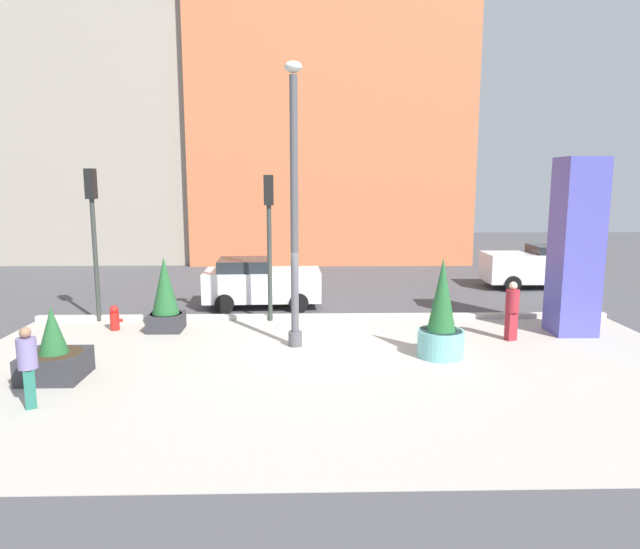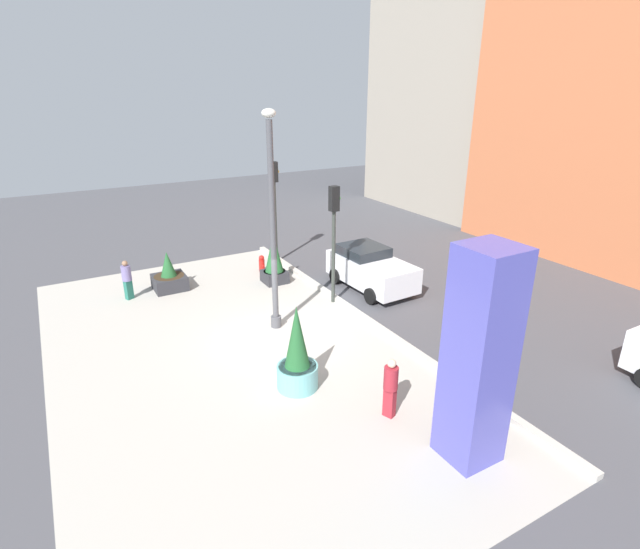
# 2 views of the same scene
# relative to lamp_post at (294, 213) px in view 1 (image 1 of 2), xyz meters

# --- Properties ---
(ground_plane) EXTENTS (60.00, 60.00, 0.00)m
(ground_plane) POSITION_rel_lamp_post_xyz_m (0.86, 3.84, -3.52)
(ground_plane) COLOR #47474C
(plaza_pavement) EXTENTS (18.00, 10.00, 0.02)m
(plaza_pavement) POSITION_rel_lamp_post_xyz_m (0.86, -2.16, -3.52)
(plaza_pavement) COLOR #ADA89E
(plaza_pavement) RESTS_ON ground_plane
(curb_strip) EXTENTS (18.00, 0.24, 0.16)m
(curb_strip) POSITION_rel_lamp_post_xyz_m (0.86, 2.96, -3.44)
(curb_strip) COLOR #B7B2A8
(curb_strip) RESTS_ON ground_plane
(lamp_post) EXTENTS (0.44, 0.44, 7.21)m
(lamp_post) POSITION_rel_lamp_post_xyz_m (0.00, 0.00, 0.00)
(lamp_post) COLOR #4C4C51
(lamp_post) RESTS_ON ground_plane
(art_pillar_blue) EXTENTS (1.15, 1.15, 4.97)m
(art_pillar_blue) POSITION_rel_lamp_post_xyz_m (7.86, 1.11, -1.03)
(art_pillar_blue) COLOR #4C4CAD
(art_pillar_blue) RESTS_ON ground_plane
(potted_plant_curbside) EXTENTS (0.96, 0.96, 2.17)m
(potted_plant_curbside) POSITION_rel_lamp_post_xyz_m (-3.79, 1.68, -2.54)
(potted_plant_curbside) COLOR #2D2D33
(potted_plant_curbside) RESTS_ON ground_plane
(potted_plant_near_right) EXTENTS (1.14, 1.14, 2.47)m
(potted_plant_near_right) POSITION_rel_lamp_post_xyz_m (3.61, -1.02, -2.58)
(potted_plant_near_right) COLOR #6BB2B2
(potted_plant_near_right) RESTS_ON ground_plane
(potted_plant_near_left) EXTENTS (1.27, 1.27, 1.62)m
(potted_plant_near_left) POSITION_rel_lamp_post_xyz_m (-5.24, -2.37, -2.98)
(potted_plant_near_left) COLOR #2D2D33
(potted_plant_near_left) RESTS_ON ground_plane
(fire_hydrant) EXTENTS (0.36, 0.26, 0.75)m
(fire_hydrant) POSITION_rel_lamp_post_xyz_m (-5.30, 1.75, -3.15)
(fire_hydrant) COLOR red
(fire_hydrant) RESTS_ON ground_plane
(traffic_light_far_side) EXTENTS (0.28, 0.42, 4.69)m
(traffic_light_far_side) POSITION_rel_lamp_post_xyz_m (-6.16, 2.88, -0.36)
(traffic_light_far_side) COLOR #333833
(traffic_light_far_side) RESTS_ON ground_plane
(traffic_light_corner) EXTENTS (0.28, 0.42, 4.50)m
(traffic_light_corner) POSITION_rel_lamp_post_xyz_m (-0.83, 2.81, -0.48)
(traffic_light_corner) COLOR #333833
(traffic_light_corner) RESTS_ON ground_plane
(car_curb_east) EXTENTS (4.03, 2.23, 1.68)m
(car_curb_east) POSITION_rel_lamp_post_xyz_m (-1.29, 4.86, -2.67)
(car_curb_east) COLOR silver
(car_curb_east) RESTS_ON ground_plane
(car_passing_lane) EXTENTS (4.44, 2.07, 1.75)m
(car_passing_lane) POSITION_rel_lamp_post_xyz_m (9.90, 8.18, -2.61)
(car_passing_lane) COLOR silver
(car_passing_lane) RESTS_ON ground_plane
(pedestrian_on_sidewalk) EXTENTS (0.48, 0.48, 1.59)m
(pedestrian_on_sidewalk) POSITION_rel_lamp_post_xyz_m (-5.00, -4.00, -2.64)
(pedestrian_on_sidewalk) COLOR #236656
(pedestrian_on_sidewalk) RESTS_ON ground_plane
(pedestrian_crossing) EXTENTS (0.46, 0.46, 1.64)m
(pedestrian_crossing) POSITION_rel_lamp_post_xyz_m (5.89, 0.41, -2.61)
(pedestrian_crossing) COLOR maroon
(pedestrian_crossing) RESTS_ON ground_plane
(highrise_across_street) EXTENTS (14.58, 12.54, 28.19)m
(highrise_across_street) POSITION_rel_lamp_post_xyz_m (1.63, 20.59, 10.58)
(highrise_across_street) COLOR #C66B42
(highrise_across_street) RESTS_ON ground_plane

